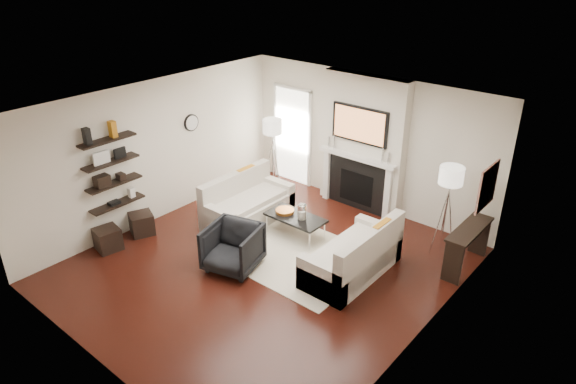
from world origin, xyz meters
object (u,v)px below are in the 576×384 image
Objects in this scene: ottoman_near at (142,224)px; lamp_right_shade at (451,175)px; loveseat_left_base at (249,212)px; armchair at (233,246)px; lamp_left_shade at (272,126)px; loveseat_right_base at (351,263)px; coffee_table at (295,217)px.

lamp_right_shade is at bearing 33.49° from ottoman_near.
loveseat_left_base is 1.60m from armchair.
lamp_right_shade is (3.90, 0.02, 0.00)m from lamp_left_shade.
armchair is 2.11× the size of ottoman_near.
armchair is 3.76m from lamp_right_shade.
lamp_left_shade reaches higher than loveseat_right_base.
armchair is at bearing -131.87° from lamp_right_shade.
lamp_right_shade is (0.83, 1.59, 1.24)m from loveseat_right_base.
loveseat_right_base is 4.50× the size of ottoman_near.
ottoman_near is at bearing -142.53° from coffee_table.
coffee_table is (1.06, 0.13, 0.19)m from loveseat_left_base.
armchair reaches higher than loveseat_right_base.
coffee_table is 2.75× the size of lamp_right_shade.
lamp_left_shade and lamp_right_shade have the same top height.
armchair is (0.90, -1.31, 0.21)m from loveseat_left_base.
loveseat_left_base is at bearing 175.39° from loveseat_right_base.
armchair is (-0.15, -1.44, 0.02)m from coffee_table.
loveseat_left_base is 2.13× the size of armchair.
lamp_right_shade reaches higher than coffee_table.
lamp_left_shade is (-0.58, 1.37, 1.24)m from loveseat_left_base.
armchair is 2.11× the size of lamp_right_shade.
loveseat_right_base is at bearing -117.46° from lamp_right_shade.
loveseat_right_base is 1.95m from armchair.
loveseat_left_base is 4.50× the size of lamp_right_shade.
lamp_left_shade is at bearing 112.90° from loveseat_left_base.
lamp_left_shade is (-1.64, 1.24, 1.05)m from coffee_table.
loveseat_right_base is 3.67m from lamp_left_shade.
coffee_table is at bearing 167.10° from loveseat_right_base.
loveseat_left_base is 1.08m from coffee_table.
ottoman_near is (-1.20, -1.60, -0.01)m from loveseat_left_base.
loveseat_left_base is at bearing 109.32° from armchair.
lamp_left_shade is 1.00× the size of ottoman_near.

